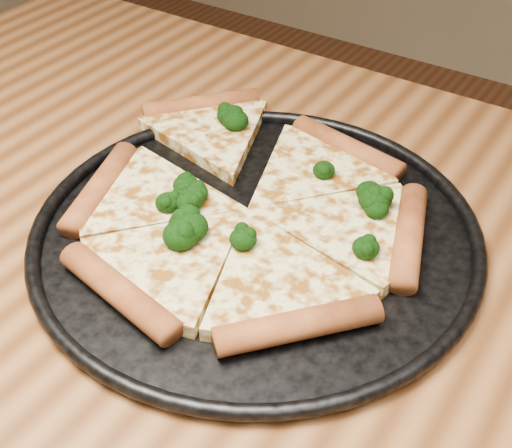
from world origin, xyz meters
The scene contains 4 objects.
dining_table centered at (0.00, 0.00, 0.66)m, with size 1.20×0.90×0.75m.
pizza_pan centered at (0.01, 0.09, 0.76)m, with size 0.42×0.42×0.02m.
pizza centered at (-0.01, 0.10, 0.77)m, with size 0.38×0.37×0.03m.
broccoli_florets centered at (-0.01, 0.10, 0.78)m, with size 0.25×0.22×0.03m.
Camera 1 is at (0.28, -0.33, 1.17)m, focal length 48.76 mm.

